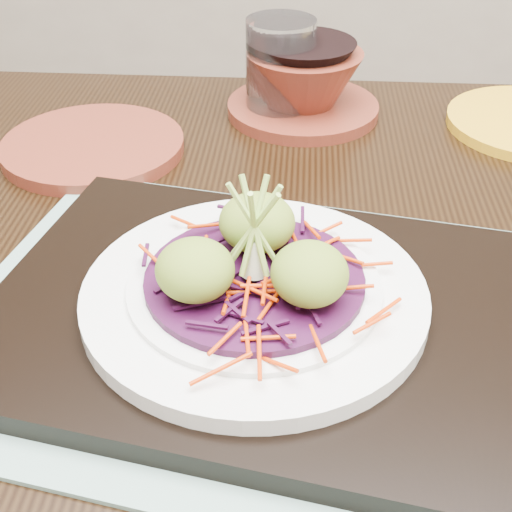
# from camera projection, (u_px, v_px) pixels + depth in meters

# --- Properties ---
(dining_table) EXTENTS (1.20, 0.81, 0.74)m
(dining_table) POSITION_uv_depth(u_px,v_px,m) (255.00, 347.00, 0.64)
(dining_table) COLOR black
(dining_table) RESTS_ON ground
(placemat) EXTENTS (0.49, 0.42, 0.00)m
(placemat) POSITION_uv_depth(u_px,v_px,m) (255.00, 322.00, 0.52)
(placemat) COLOR gray
(placemat) RESTS_ON dining_table
(serving_tray) EXTENTS (0.43, 0.35, 0.02)m
(serving_tray) POSITION_uv_depth(u_px,v_px,m) (254.00, 311.00, 0.51)
(serving_tray) COLOR black
(serving_tray) RESTS_ON placemat
(white_plate) EXTENTS (0.24, 0.24, 0.02)m
(white_plate) POSITION_uv_depth(u_px,v_px,m) (254.00, 293.00, 0.50)
(white_plate) COLOR silver
(white_plate) RESTS_ON serving_tray
(cabbage_bed) EXTENTS (0.15, 0.15, 0.01)m
(cabbage_bed) POSITION_uv_depth(u_px,v_px,m) (254.00, 279.00, 0.50)
(cabbage_bed) COLOR #380B2E
(cabbage_bed) RESTS_ON white_plate
(carrot_julienne) EXTENTS (0.19, 0.19, 0.01)m
(carrot_julienne) POSITION_uv_depth(u_px,v_px,m) (254.00, 271.00, 0.49)
(carrot_julienne) COLOR #C53003
(carrot_julienne) RESTS_ON cabbage_bed
(guacamole_scoops) EXTENTS (0.13, 0.12, 0.04)m
(guacamole_scoops) POSITION_uv_depth(u_px,v_px,m) (254.00, 254.00, 0.48)
(guacamole_scoops) COLOR olive
(guacamole_scoops) RESTS_ON cabbage_bed
(scallion_garnish) EXTENTS (0.06, 0.06, 0.08)m
(scallion_garnish) POSITION_uv_depth(u_px,v_px,m) (254.00, 231.00, 0.47)
(scallion_garnish) COLOR #95BA4A
(scallion_garnish) RESTS_ON cabbage_bed
(terracotta_side_plate) EXTENTS (0.20, 0.20, 0.01)m
(terracotta_side_plate) POSITION_uv_depth(u_px,v_px,m) (93.00, 146.00, 0.74)
(terracotta_side_plate) COLOR #5E2316
(terracotta_side_plate) RESTS_ON dining_table
(water_glass) EXTENTS (0.08, 0.08, 0.11)m
(water_glass) POSITION_uv_depth(u_px,v_px,m) (280.00, 69.00, 0.79)
(water_glass) COLOR white
(water_glass) RESTS_ON dining_table
(terracotta_bowl_set) EXTENTS (0.18, 0.18, 0.07)m
(terracotta_bowl_set) POSITION_uv_depth(u_px,v_px,m) (304.00, 87.00, 0.80)
(terracotta_bowl_set) COLOR #5E2316
(terracotta_bowl_set) RESTS_ON dining_table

